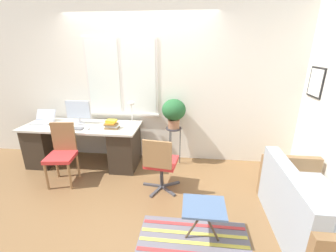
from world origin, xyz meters
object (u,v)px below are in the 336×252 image
at_px(couch_loveseat, 309,213).
at_px(potted_plant, 174,111).
at_px(book_stack, 112,125).
at_px(desk_lamp, 132,108).
at_px(plant_stand, 174,132).
at_px(keyboard, 70,128).
at_px(mouse, 88,128).
at_px(desk_chair_wooden, 62,152).
at_px(laptop, 43,120).
at_px(folding_stool, 204,209).
at_px(office_chair_swivel, 160,163).
at_px(monitor, 78,112).

distance_m(couch_loveseat, potted_plant, 2.27).
bearing_deg(potted_plant, book_stack, -163.34).
distance_m(desk_lamp, plant_stand, 0.83).
bearing_deg(plant_stand, keyboard, -166.86).
bearing_deg(desk_lamp, mouse, -147.60).
bearing_deg(desk_lamp, book_stack, -130.31).
distance_m(mouse, desk_chair_wooden, 0.53).
height_order(keyboard, mouse, mouse).
relative_size(laptop, book_stack, 1.52).
height_order(desk_lamp, potted_plant, potted_plant).
bearing_deg(potted_plant, couch_loveseat, -42.34).
xyz_separation_m(mouse, folding_stool, (1.79, -1.29, -0.34)).
xyz_separation_m(office_chair_swivel, potted_plant, (0.11, 0.84, 0.52)).
relative_size(monitor, desk_lamp, 1.10).
xyz_separation_m(mouse, plant_stand, (1.34, 0.38, -0.15)).
relative_size(mouse, plant_stand, 0.10).
relative_size(desk_chair_wooden, office_chair_swivel, 1.09).
bearing_deg(mouse, desk_lamp, 32.40).
distance_m(laptop, plant_stand, 2.29).
bearing_deg(desk_chair_wooden, couch_loveseat, -19.88).
relative_size(laptop, potted_plant, 0.70).
relative_size(keyboard, office_chair_swivel, 0.51).
distance_m(book_stack, plant_stand, 1.04).
xyz_separation_m(mouse, desk_lamp, (0.62, 0.39, 0.25)).
distance_m(laptop, folding_stool, 3.17).
height_order(book_stack, folding_stool, book_stack).
xyz_separation_m(laptop, mouse, (0.94, -0.27, -0.03)).
bearing_deg(laptop, office_chair_swivel, -18.50).
distance_m(book_stack, couch_loveseat, 2.87).
bearing_deg(potted_plant, monitor, -176.17).
height_order(laptop, keyboard, laptop).
xyz_separation_m(keyboard, plant_stand, (1.65, 0.38, -0.15)).
bearing_deg(keyboard, monitor, 83.99).
xyz_separation_m(laptop, couch_loveseat, (3.88, -1.34, -0.50)).
bearing_deg(keyboard, potted_plant, 13.14).
height_order(laptop, monitor, monitor).
height_order(laptop, book_stack, laptop).
relative_size(monitor, potted_plant, 0.86).
distance_m(desk_lamp, potted_plant, 0.72).
bearing_deg(desk_lamp, monitor, -172.37).
height_order(monitor, plant_stand, monitor).
distance_m(monitor, book_stack, 0.68).
distance_m(mouse, book_stack, 0.37).
bearing_deg(desk_lamp, desk_chair_wooden, -139.47).
bearing_deg(office_chair_swivel, book_stack, -24.99).
relative_size(keyboard, desk_lamp, 1.10).
distance_m(monitor, couch_loveseat, 3.54).
bearing_deg(monitor, desk_lamp, 7.63).
height_order(plant_stand, folding_stool, plant_stand).
distance_m(keyboard, book_stack, 0.67).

